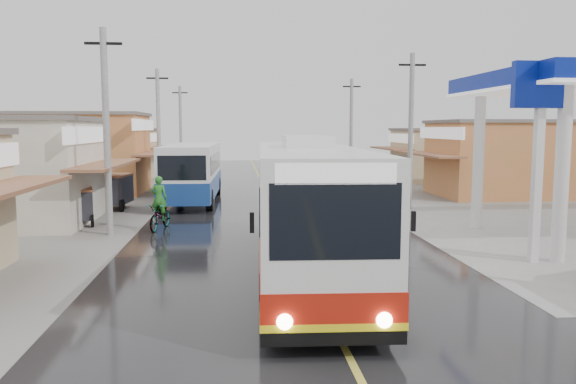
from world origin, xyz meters
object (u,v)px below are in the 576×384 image
object	(u,v)px
cyclist	(160,212)
tricycle_near	(77,204)
coach_bus	(306,208)
tricycle_far	(114,189)
second_bus	(193,172)

from	to	relation	value
cyclist	tricycle_near	size ratio (longest dim) A/B	1.02
coach_bus	tricycle_far	world-z (taller)	coach_bus
tricycle_far	coach_bus	bearing A→B (deg)	-53.46
coach_bus	second_bus	world-z (taller)	coach_bus
coach_bus	second_bus	distance (m)	16.73
coach_bus	cyclist	distance (m)	9.15
second_bus	cyclist	world-z (taller)	second_bus
coach_bus	tricycle_near	bearing A→B (deg)	136.88
cyclist	tricycle_far	bearing A→B (deg)	130.17
coach_bus	tricycle_near	size ratio (longest dim) A/B	5.76
coach_bus	cyclist	xyz separation A→B (m)	(-5.12, 7.49, -1.17)
tricycle_near	tricycle_far	bearing A→B (deg)	66.67
second_bus	tricycle_near	bearing A→B (deg)	-120.67
second_bus	coach_bus	bearing A→B (deg)	-73.09
cyclist	tricycle_near	world-z (taller)	cyclist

